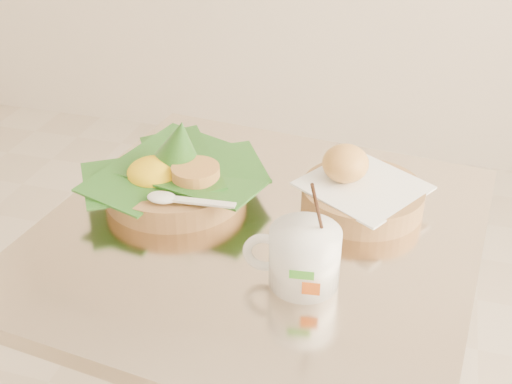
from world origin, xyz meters
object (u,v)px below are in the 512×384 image
(rice_basket, at_px, (175,174))
(coffee_mug, at_px, (303,256))
(cafe_table, at_px, (258,328))
(bread_basket, at_px, (359,190))

(rice_basket, xyz_separation_m, coffee_mug, (0.27, -0.17, 0.01))
(cafe_table, height_order, coffee_mug, coffee_mug)
(rice_basket, bearing_deg, bread_basket, 9.34)
(rice_basket, height_order, bread_basket, rice_basket)
(bread_basket, bearing_deg, cafe_table, -142.30)
(cafe_table, xyz_separation_m, rice_basket, (-0.17, 0.06, 0.26))
(bread_basket, bearing_deg, rice_basket, -170.66)
(cafe_table, distance_m, rice_basket, 0.32)
(cafe_table, xyz_separation_m, bread_basket, (0.15, 0.11, 0.25))
(cafe_table, relative_size, bread_basket, 3.17)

